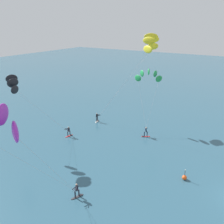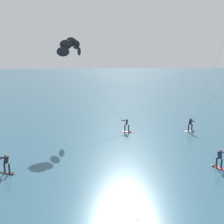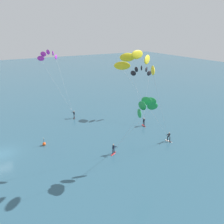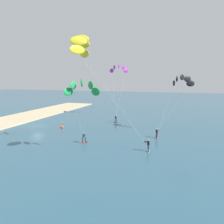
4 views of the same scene
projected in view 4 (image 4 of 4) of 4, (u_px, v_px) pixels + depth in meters
ground_plane at (37, 126)px, 48.21m from camera, size 240.00×240.00×0.00m
sand_strip at (1, 123)px, 51.13m from camera, size 80.00×10.82×0.16m
kitesurfer_nearshore at (119, 70)px, 58.64m from camera, size 11.04×5.05×13.76m
kitesurfer_mid_water at (82, 90)px, 29.47m from camera, size 6.83×5.25×10.10m
kitesurfer_far_out at (181, 83)px, 41.75m from camera, size 8.80×6.20×10.81m
kitesurfer_downwind at (83, 49)px, 29.99m from camera, size 6.56×10.89×15.80m
marker_buoy at (62, 127)px, 45.81m from camera, size 0.56×0.56×1.38m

